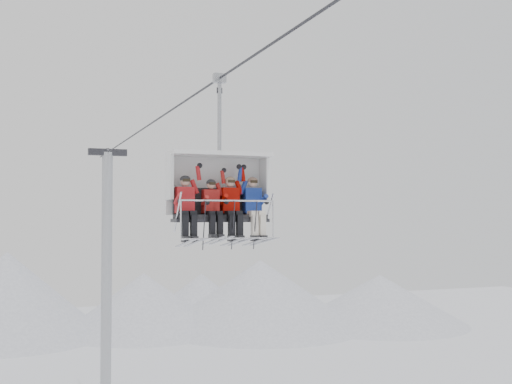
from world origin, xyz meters
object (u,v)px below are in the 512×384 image
object	(u,v)px
skier_far_left	(186,205)
skier_far_right	(254,205)
skier_center_right	(231,205)
lift_tower_right	(106,296)
chairlift_carrier	(218,186)
skier_center_left	(212,207)

from	to	relation	value
skier_far_left	skier_far_right	distance (m)	1.69
skier_far_left	skier_far_right	world-z (taller)	same
skier_center_right	lift_tower_right	bearing A→B (deg)	90.71
chairlift_carrier	skier_center_left	size ratio (longest dim) A/B	2.36
chairlift_carrier	skier_center_right	distance (m)	0.61
lift_tower_right	skier_center_right	xyz separation A→B (m)	(0.24, -19.69, 4.44)
chairlift_carrier	skier_far_right	world-z (taller)	chairlift_carrier
lift_tower_right	skier_far_left	bearing A→B (deg)	-92.53
chairlift_carrier	skier_center_right	xyz separation A→B (m)	(0.24, -0.30, -0.47)
skier_center_right	chairlift_carrier	bearing A→B (deg)	128.60
skier_far_left	skier_center_right	size ratio (longest dim) A/B	1.00
chairlift_carrier	skier_center_right	size ratio (longest dim) A/B	2.36
lift_tower_right	skier_far_left	world-z (taller)	lift_tower_right
chairlift_carrier	skier_far_left	bearing A→B (deg)	-160.75
chairlift_carrier	skier_center_right	bearing A→B (deg)	-51.40
skier_far_left	skier_center_right	bearing A→B (deg)	-0.02
chairlift_carrier	skier_far_left	size ratio (longest dim) A/B	2.36
chairlift_carrier	skier_center_left	xyz separation A→B (m)	(-0.24, -0.31, -0.50)
lift_tower_right	skier_far_left	xyz separation A→B (m)	(-0.87, -19.69, 4.44)
skier_far_left	skier_center_left	size ratio (longest dim) A/B	1.00
skier_center_left	skier_center_right	distance (m)	0.48
skier_center_left	skier_far_left	bearing A→B (deg)	179.12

